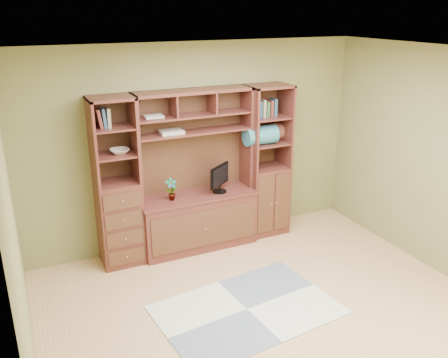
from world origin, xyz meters
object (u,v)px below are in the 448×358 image
left_tower (117,184)px  right_tower (267,161)px  monitor (219,174)px  center_hutch (197,173)px

left_tower → right_tower: bearing=0.0°
right_tower → monitor: bearing=-174.1°
left_tower → monitor: bearing=-3.3°
center_hutch → right_tower: bearing=2.2°
center_hutch → monitor: (0.29, -0.03, -0.04)m
left_tower → right_tower: same height
monitor → center_hutch: bearing=137.5°
right_tower → monitor: 0.74m
left_tower → right_tower: 2.02m
center_hutch → right_tower: (1.02, 0.04, 0.00)m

